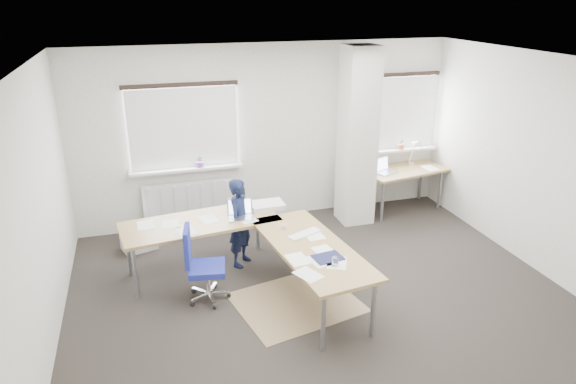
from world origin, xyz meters
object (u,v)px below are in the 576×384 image
object	(u,v)px
desk_main	(256,235)
task_chair	(205,280)
person	(241,223)
desk_side	(404,172)

from	to	relation	value
desk_main	task_chair	bearing A→B (deg)	-173.16
task_chair	person	distance (m)	1.02
desk_side	person	bearing A→B (deg)	-170.42
person	task_chair	bearing A→B (deg)	179.88
desk_main	task_chair	xyz separation A→B (m)	(-0.69, -0.17, -0.42)
desk_main	desk_side	bearing A→B (deg)	21.93
desk_side	task_chair	xyz separation A→B (m)	(-3.61, -1.82, -0.42)
desk_side	person	world-z (taller)	person
task_chair	desk_side	bearing A→B (deg)	36.96
person	desk_main	bearing A→B (deg)	-133.33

